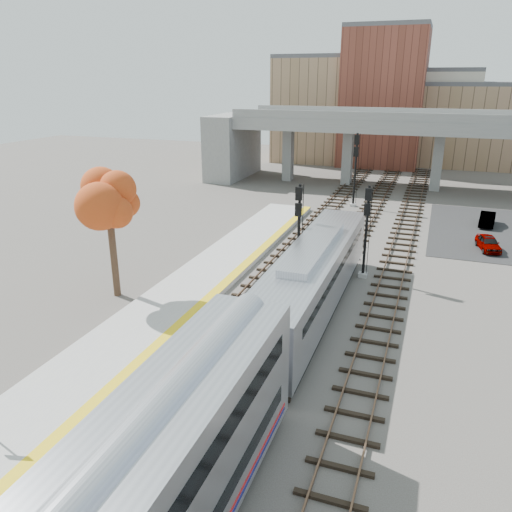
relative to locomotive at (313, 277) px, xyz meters
The scene contains 14 objects.
ground 6.75m from the locomotive, 99.05° to the right, with size 160.00×160.00×0.00m, color #47423D.
platform 10.58m from the locomotive, 142.74° to the right, with size 4.50×60.00×0.35m, color #9E9E99.
yellow_strip 9.13m from the locomotive, 135.33° to the right, with size 0.70×60.00×0.01m, color yellow.
tracks 6.60m from the locomotive, 90.61° to the left, with size 10.70×95.00×0.25m.
overpass 39.08m from the locomotive, 84.21° to the left, with size 54.00×12.00×9.50m.
buildings_far 60.55m from the locomotive, 89.75° to the left, with size 43.00×21.00×20.60m.
parking_lot 25.42m from the locomotive, 59.10° to the left, with size 14.00×18.00×0.04m, color black.
locomotive is the anchor object (origin of this frame).
signal_mast_near 4.89m from the locomotive, 116.09° to the left, with size 0.60×0.64×6.78m.
signal_mast_mid 7.02m from the locomotive, 73.32° to the left, with size 0.60×0.64×6.52m.
signal_mast_far 27.04m from the locomotive, 94.46° to the left, with size 0.60×0.64×7.79m.
tree 13.08m from the locomotive, behind, with size 3.60×3.60×8.16m.
car_a 19.26m from the locomotive, 56.28° to the left, with size 1.40×3.48×1.19m, color #99999E.
car_b 26.14m from the locomotive, 64.92° to the left, with size 1.31×3.74×1.23m, color #99999E.
Camera 1 is at (7.05, -20.12, 13.24)m, focal length 35.00 mm.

